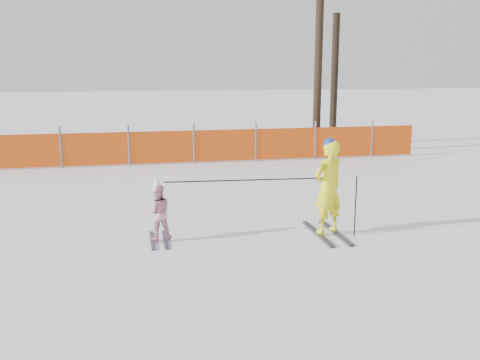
# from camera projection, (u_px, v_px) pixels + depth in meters

# --- Properties ---
(ground) EXTENTS (120.00, 120.00, 0.00)m
(ground) POSITION_uv_depth(u_px,v_px,m) (246.00, 242.00, 9.33)
(ground) COLOR white
(ground) RESTS_ON ground
(adult) EXTENTS (0.73, 1.51, 1.78)m
(adult) POSITION_uv_depth(u_px,v_px,m) (328.00, 187.00, 9.57)
(adult) COLOR black
(adult) RESTS_ON ground
(child) EXTENTS (0.50, 1.00, 1.16)m
(child) POSITION_uv_depth(u_px,v_px,m) (158.00, 212.00, 9.27)
(child) COLOR black
(child) RESTS_ON ground
(ski_poles) EXTENTS (3.36, 0.45, 1.10)m
(ski_poles) POSITION_uv_depth(u_px,v_px,m) (276.00, 188.00, 9.40)
(ski_poles) COLOR black
(ski_poles) RESTS_ON ground
(safety_fence) EXTENTS (17.49, 0.06, 1.25)m
(safety_fence) POSITION_uv_depth(u_px,v_px,m) (151.00, 147.00, 16.50)
(safety_fence) COLOR #595960
(safety_fence) RESTS_ON ground
(tree_trunks) EXTENTS (1.59, 2.10, 6.27)m
(tree_trunks) POSITION_uv_depth(u_px,v_px,m) (326.00, 71.00, 19.10)
(tree_trunks) COLOR black
(tree_trunks) RESTS_ON ground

